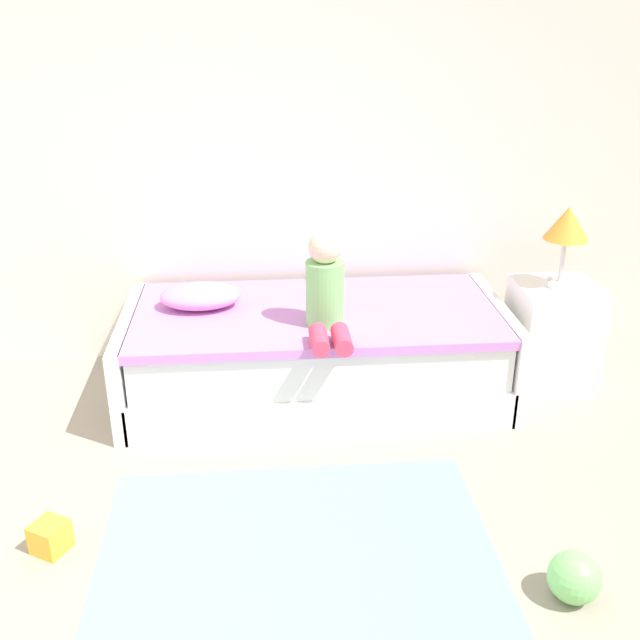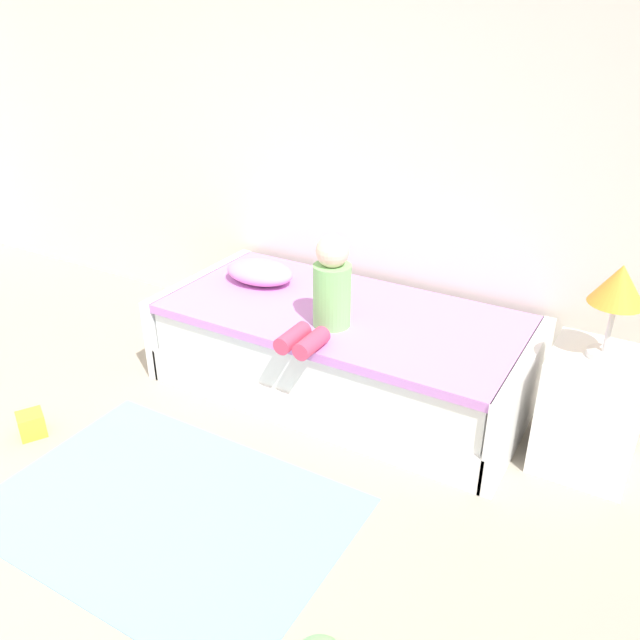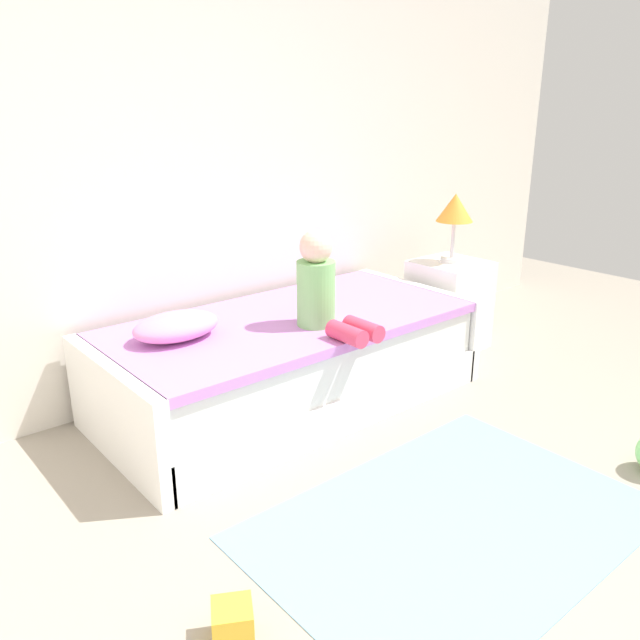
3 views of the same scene
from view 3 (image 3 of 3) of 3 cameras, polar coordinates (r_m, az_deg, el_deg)
The scene contains 8 objects.
wall_rear at distance 3.53m, azimuth -15.86°, elevation 15.73°, with size 7.20×0.10×2.90m, color silver.
bed at distance 3.54m, azimuth -2.61°, elevation -3.65°, with size 2.11×1.00×0.50m.
nightstand at distance 4.42m, azimuth 11.45°, elevation 1.37°, with size 0.44×0.44×0.60m, color white.
table_lamp at distance 4.28m, azimuth 12.00°, elevation 9.53°, with size 0.24×0.24×0.45m.
child_figure at distance 3.24m, azimuth 0.18°, elevation 2.80°, with size 0.20×0.51×0.50m.
pillow at distance 3.20m, azimuth -12.77°, elevation -0.54°, with size 0.44×0.30×0.13m, color #EA8CC6.
area_rug at distance 2.74m, azimuth 11.80°, elevation -17.34°, with size 1.60×1.10×0.01m, color #7AA8CC.
toy_block at distance 2.22m, azimuth -7.84°, elevation -25.34°, with size 0.13×0.13×0.13m, color yellow.
Camera 3 is at (-1.48, -0.60, 1.61)m, focal length 35.67 mm.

